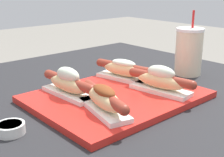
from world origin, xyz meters
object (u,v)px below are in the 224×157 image
(hot_dog_3, at_px, (124,70))
(sauce_bowl, at_px, (10,128))
(hot_dog_0, at_px, (104,99))
(drink_cup, at_px, (189,51))
(hot_dog_2, at_px, (68,83))
(hot_dog_1, at_px, (161,80))
(serving_tray, at_px, (117,97))

(hot_dog_3, bearing_deg, sauce_bowl, -169.24)
(hot_dog_0, xyz_separation_m, drink_cup, (0.47, 0.09, 0.03))
(hot_dog_3, relative_size, drink_cup, 0.95)
(hot_dog_0, bearing_deg, hot_dog_3, 36.18)
(hot_dog_2, relative_size, sauce_bowl, 3.39)
(hot_dog_1, bearing_deg, drink_cup, 19.10)
(sauce_bowl, height_order, drink_cup, drink_cup)
(hot_dog_3, relative_size, sauce_bowl, 3.34)
(serving_tray, bearing_deg, sauce_bowl, 179.26)
(hot_dog_0, relative_size, drink_cup, 0.95)
(hot_dog_3, distance_m, drink_cup, 0.26)
(sauce_bowl, bearing_deg, serving_tray, -0.74)
(hot_dog_3, height_order, drink_cup, drink_cup)
(hot_dog_0, bearing_deg, drink_cup, 10.92)
(hot_dog_0, distance_m, sauce_bowl, 0.22)
(sauce_bowl, distance_m, drink_cup, 0.68)
(serving_tray, relative_size, hot_dog_3, 2.13)
(hot_dog_2, bearing_deg, serving_tray, -35.72)
(hot_dog_2, relative_size, drink_cup, 0.97)
(hot_dog_0, distance_m, hot_dog_1, 0.21)
(hot_dog_0, distance_m, hot_dog_3, 0.27)
(hot_dog_1, xyz_separation_m, hot_dog_3, (0.00, 0.16, -0.00))
(hot_dog_0, relative_size, hot_dog_1, 0.98)
(hot_dog_2, bearing_deg, drink_cup, -7.45)
(serving_tray, relative_size, drink_cup, 2.04)
(hot_dog_1, height_order, hot_dog_3, hot_dog_1)
(hot_dog_2, distance_m, hot_dog_3, 0.22)
(hot_dog_1, bearing_deg, hot_dog_2, 144.59)
(serving_tray, relative_size, hot_dog_2, 2.10)
(hot_dog_1, distance_m, hot_dog_2, 0.26)
(serving_tray, distance_m, hot_dog_1, 0.13)
(hot_dog_2, distance_m, sauce_bowl, 0.22)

